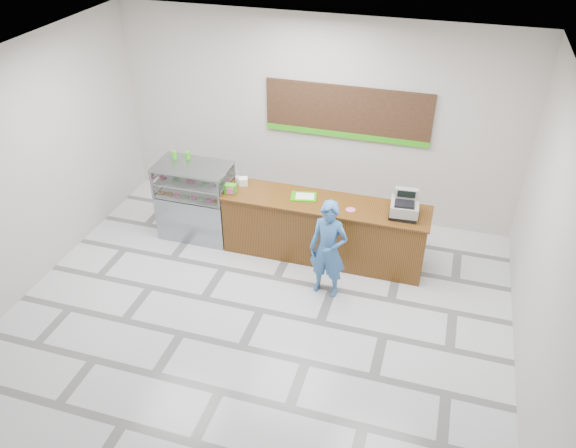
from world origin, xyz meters
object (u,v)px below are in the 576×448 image
(sales_counter, at_px, (324,230))
(customer, at_px, (328,249))
(display_case, at_px, (196,200))
(cash_register, at_px, (405,207))
(serving_tray, at_px, (304,197))

(sales_counter, distance_m, customer, 0.93)
(sales_counter, height_order, display_case, display_case)
(display_case, xyz_separation_m, cash_register, (3.43, -0.01, 0.50))
(sales_counter, relative_size, customer, 2.10)
(cash_register, distance_m, customer, 1.32)
(customer, bearing_deg, cash_register, 48.77)
(display_case, distance_m, customer, 2.63)
(sales_counter, distance_m, cash_register, 1.37)
(cash_register, height_order, serving_tray, cash_register)
(sales_counter, bearing_deg, customer, -72.77)
(display_case, height_order, customer, customer)
(display_case, relative_size, cash_register, 2.89)
(display_case, distance_m, serving_tray, 1.90)
(cash_register, bearing_deg, display_case, 175.12)
(cash_register, xyz_separation_m, customer, (-0.94, -0.84, -0.40))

